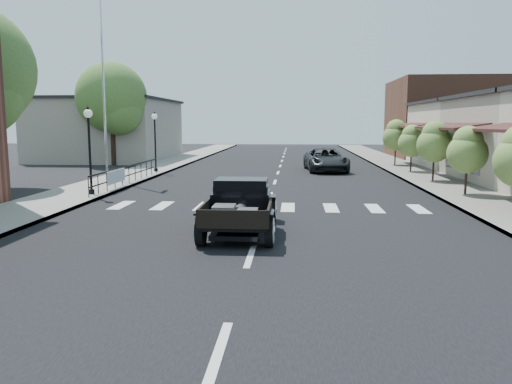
{
  "coord_description": "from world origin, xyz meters",
  "views": [
    {
      "loc": [
        1.01,
        -14.47,
        3.17
      ],
      "look_at": [
        -0.18,
        1.06,
        1.0
      ],
      "focal_mm": 35.0,
      "sensor_mm": 36.0,
      "label": 1
    }
  ],
  "objects": [
    {
      "name": "storefront_far",
      "position": [
        15.0,
        22.0,
        2.25
      ],
      "size": [
        10.0,
        9.0,
        4.5
      ],
      "primitive_type": "cube",
      "color": "beige",
      "rests_on": "ground"
    },
    {
      "name": "road_markings",
      "position": [
        0.0,
        10.0,
        0.0
      ],
      "size": [
        12.0,
        60.0,
        0.06
      ],
      "primitive_type": null,
      "color": "silver",
      "rests_on": "ground"
    },
    {
      "name": "hotrod_pickup",
      "position": [
        -0.5,
        -0.42,
        0.8
      ],
      "size": [
        2.19,
        4.63,
        1.6
      ],
      "primitive_type": null,
      "rotation": [
        0.0,
        0.0,
        0.01
      ],
      "color": "black",
      "rests_on": "ground"
    },
    {
      "name": "small_tree_c",
      "position": [
        8.3,
        12.23,
        1.65
      ],
      "size": [
        1.8,
        1.8,
        3.0
      ],
      "primitive_type": null,
      "color": "olive",
      "rests_on": "sidewalk_right"
    },
    {
      "name": "lamp_post_b",
      "position": [
        -7.6,
        6.0,
        2.0
      ],
      "size": [
        0.36,
        0.36,
        3.7
      ],
      "primitive_type": null,
      "color": "black",
      "rests_on": "sidewalk_left"
    },
    {
      "name": "lamp_post_c",
      "position": [
        -7.6,
        16.0,
        2.0
      ],
      "size": [
        0.36,
        0.36,
        3.7
      ],
      "primitive_type": null,
      "color": "black",
      "rests_on": "sidewalk_left"
    },
    {
      "name": "flagpole",
      "position": [
        -9.2,
        12.0,
        6.0
      ],
      "size": [
        0.12,
        0.12,
        11.7
      ],
      "primitive_type": "cylinder",
      "color": "silver",
      "rests_on": "sidewalk_left"
    },
    {
      "name": "small_tree_e",
      "position": [
        8.3,
        22.26,
        1.72
      ],
      "size": [
        1.88,
        1.88,
        3.13
      ],
      "primitive_type": null,
      "color": "olive",
      "rests_on": "sidewalk_right"
    },
    {
      "name": "banner",
      "position": [
        -7.22,
        8.0,
        0.45
      ],
      "size": [
        0.04,
        2.2,
        0.6
      ],
      "primitive_type": null,
      "color": "silver",
      "rests_on": "sidewalk_left"
    },
    {
      "name": "low_building_left",
      "position": [
        -15.0,
        28.0,
        2.5
      ],
      "size": [
        10.0,
        12.0,
        5.0
      ],
      "primitive_type": "cube",
      "color": "#ACA190",
      "rests_on": "ground"
    },
    {
      "name": "second_car",
      "position": [
        3.08,
        18.34,
        0.75
      ],
      "size": [
        2.92,
        5.57,
        1.5
      ],
      "primitive_type": "imported",
      "rotation": [
        0.0,
        0.0,
        0.08
      ],
      "color": "black",
      "rests_on": "ground"
    },
    {
      "name": "far_building_right",
      "position": [
        15.5,
        32.0,
        3.5
      ],
      "size": [
        11.0,
        10.0,
        7.0
      ],
      "primitive_type": "cube",
      "color": "brown",
      "rests_on": "ground"
    },
    {
      "name": "ground",
      "position": [
        0.0,
        0.0,
        0.0
      ],
      "size": [
        120.0,
        120.0,
        0.0
      ],
      "primitive_type": "plane",
      "color": "black",
      "rests_on": "ground"
    },
    {
      "name": "small_tree_d",
      "position": [
        8.3,
        17.32,
        1.54
      ],
      "size": [
        1.67,
        1.67,
        2.79
      ],
      "primitive_type": null,
      "color": "olive",
      "rests_on": "sidewalk_right"
    },
    {
      "name": "big_tree_far",
      "position": [
        -12.5,
        22.0,
        3.81
      ],
      "size": [
        5.18,
        5.18,
        7.61
      ],
      "primitive_type": null,
      "color": "#46692D",
      "rests_on": "ground"
    },
    {
      "name": "sidewalk_left",
      "position": [
        -8.5,
        15.0,
        0.07
      ],
      "size": [
        3.0,
        80.0,
        0.15
      ],
      "primitive_type": "cube",
      "color": "gray",
      "rests_on": "ground"
    },
    {
      "name": "sidewalk_right",
      "position": [
        8.5,
        15.0,
        0.07
      ],
      "size": [
        3.0,
        80.0,
        0.15
      ],
      "primitive_type": "cube",
      "color": "gray",
      "rests_on": "ground"
    },
    {
      "name": "small_tree_b",
      "position": [
        8.3,
        7.18,
        1.54
      ],
      "size": [
        1.67,
        1.67,
        2.78
      ],
      "primitive_type": null,
      "color": "olive",
      "rests_on": "sidewalk_right"
    },
    {
      "name": "road",
      "position": [
        0.0,
        15.0,
        0.01
      ],
      "size": [
        14.0,
        80.0,
        0.02
      ],
      "primitive_type": "cube",
      "color": "black",
      "rests_on": "ground"
    },
    {
      "name": "railing",
      "position": [
        -7.3,
        10.0,
        0.65
      ],
      "size": [
        0.08,
        10.0,
        1.0
      ],
      "primitive_type": null,
      "color": "black",
      "rests_on": "sidewalk_left"
    }
  ]
}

